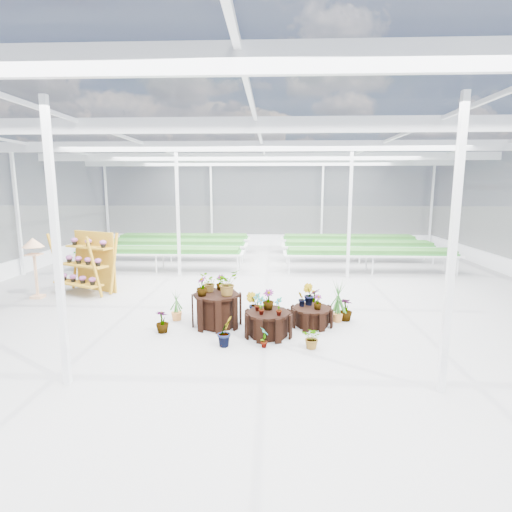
{
  "coord_description": "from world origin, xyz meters",
  "views": [
    {
      "loc": [
        0.33,
        -9.95,
        3.17
      ],
      "look_at": [
        -0.12,
        0.88,
        1.3
      ],
      "focal_mm": 28.0,
      "sensor_mm": 36.0,
      "label": 1
    }
  ],
  "objects_px": {
    "plinth_tall": "(217,310)",
    "bird_table": "(35,268)",
    "shelf_rack": "(85,263)",
    "plinth_mid": "(268,324)",
    "plinth_low": "(312,316)"
  },
  "relations": [
    {
      "from": "plinth_tall",
      "to": "bird_table",
      "type": "xyz_separation_m",
      "value": [
        -5.51,
        2.09,
        0.51
      ]
    },
    {
      "from": "shelf_rack",
      "to": "bird_table",
      "type": "height_order",
      "value": "shelf_rack"
    },
    {
      "from": "plinth_mid",
      "to": "bird_table",
      "type": "xyz_separation_m",
      "value": [
        -6.71,
        2.69,
        0.62
      ]
    },
    {
      "from": "plinth_tall",
      "to": "plinth_mid",
      "type": "height_order",
      "value": "plinth_tall"
    },
    {
      "from": "plinth_tall",
      "to": "bird_table",
      "type": "height_order",
      "value": "bird_table"
    },
    {
      "from": "plinth_low",
      "to": "shelf_rack",
      "type": "relative_size",
      "value": 0.51
    },
    {
      "from": "plinth_mid",
      "to": "shelf_rack",
      "type": "relative_size",
      "value": 0.54
    },
    {
      "from": "plinth_tall",
      "to": "shelf_rack",
      "type": "relative_size",
      "value": 0.6
    },
    {
      "from": "plinth_mid",
      "to": "shelf_rack",
      "type": "xyz_separation_m",
      "value": [
        -5.55,
        3.3,
        0.66
      ]
    },
    {
      "from": "plinth_mid",
      "to": "plinth_low",
      "type": "height_order",
      "value": "plinth_mid"
    },
    {
      "from": "plinth_tall",
      "to": "bird_table",
      "type": "distance_m",
      "value": 5.92
    },
    {
      "from": "plinth_mid",
      "to": "plinth_low",
      "type": "distance_m",
      "value": 1.22
    },
    {
      "from": "plinth_mid",
      "to": "plinth_low",
      "type": "relative_size",
      "value": 1.06
    },
    {
      "from": "plinth_mid",
      "to": "shelf_rack",
      "type": "distance_m",
      "value": 6.49
    },
    {
      "from": "plinth_mid",
      "to": "plinth_tall",
      "type": "bearing_deg",
      "value": 153.43
    }
  ]
}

